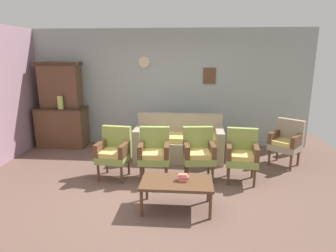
% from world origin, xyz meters
% --- Properties ---
extents(ground_plane, '(7.68, 7.68, 0.00)m').
position_xyz_m(ground_plane, '(0.00, 0.00, 0.00)').
color(ground_plane, brown).
extents(wall_back_with_decor, '(6.40, 0.09, 2.70)m').
position_xyz_m(wall_back_with_decor, '(0.00, 2.63, 1.35)').
color(wall_back_with_decor, '#939E99').
rests_on(wall_back_with_decor, ground).
extents(side_cabinet, '(1.16, 0.55, 0.93)m').
position_xyz_m(side_cabinet, '(-2.52, 2.25, 0.47)').
color(side_cabinet, brown).
rests_on(side_cabinet, ground).
extents(cabinet_upper_hutch, '(0.99, 0.38, 1.03)m').
position_xyz_m(cabinet_upper_hutch, '(-2.52, 2.33, 1.45)').
color(cabinet_upper_hutch, brown).
rests_on(cabinet_upper_hutch, side_cabinet).
extents(vase_on_cabinet, '(0.12, 0.12, 0.29)m').
position_xyz_m(vase_on_cabinet, '(-2.44, 2.07, 1.08)').
color(vase_on_cabinet, '#AFBD5E').
rests_on(vase_on_cabinet, side_cabinet).
extents(floral_couch, '(1.83, 0.84, 0.90)m').
position_xyz_m(floral_couch, '(0.26, 1.65, 0.33)').
color(floral_couch, gray).
rests_on(floral_couch, ground).
extents(armchair_near_cabinet, '(0.57, 0.55, 0.90)m').
position_xyz_m(armchair_near_cabinet, '(-0.84, 0.57, 0.50)').
color(armchair_near_cabinet, '#849947').
rests_on(armchair_near_cabinet, ground).
extents(armchair_near_couch_end, '(0.54, 0.52, 0.90)m').
position_xyz_m(armchair_near_couch_end, '(-0.13, 0.58, 0.50)').
color(armchair_near_couch_end, '#849947').
rests_on(armchair_near_couch_end, ground).
extents(armchair_by_doorway, '(0.57, 0.54, 0.90)m').
position_xyz_m(armchair_by_doorway, '(0.64, 0.65, 0.50)').
color(armchair_by_doorway, '#849947').
rests_on(armchair_by_doorway, ground).
extents(armchair_row_middle, '(0.57, 0.54, 0.90)m').
position_xyz_m(armchair_row_middle, '(1.37, 0.61, 0.50)').
color(armchair_row_middle, '#849947').
rests_on(armchair_row_middle, ground).
extents(wingback_chair_by_fireplace, '(0.71, 0.71, 0.90)m').
position_xyz_m(wingback_chair_by_fireplace, '(2.36, 1.41, 0.50)').
color(wingback_chair_by_fireplace, gray).
rests_on(wingback_chair_by_fireplace, ground).
extents(coffee_table, '(1.00, 0.56, 0.42)m').
position_xyz_m(coffee_table, '(0.31, -0.43, 0.38)').
color(coffee_table, brown).
rests_on(coffee_table, ground).
extents(book_stack_on_table, '(0.16, 0.10, 0.10)m').
position_xyz_m(book_stack_on_table, '(0.40, -0.41, 0.47)').
color(book_stack_on_table, '#F18C47').
rests_on(book_stack_on_table, coffee_table).
extents(floor_vase_by_wall, '(0.18, 0.18, 0.68)m').
position_xyz_m(floor_vase_by_wall, '(2.85, 2.15, 0.34)').
color(floor_vase_by_wall, olive).
rests_on(floor_vase_by_wall, ground).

